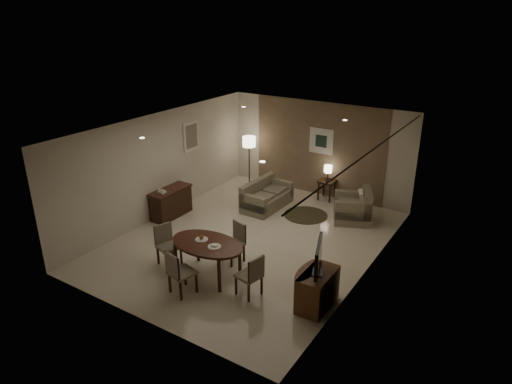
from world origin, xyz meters
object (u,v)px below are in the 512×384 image
Objects in this scene: chair_right at (249,275)px; side_table at (327,190)px; chair_left at (169,246)px; chair_near at (182,272)px; armchair at (352,205)px; tv_cabinet at (317,290)px; floor_lamp at (249,161)px; dining_table at (208,259)px; sofa at (267,195)px; chair_far at (232,243)px; console_desk at (171,203)px.

side_table is (-0.69, 5.09, -0.15)m from chair_right.
chair_near is at bearing -106.70° from chair_left.
chair_near is 0.96× the size of armchair.
chair_near is at bearing -157.20° from tv_cabinet.
chair_left is 1.03× the size of chair_right.
chair_right is at bearing -56.83° from floor_lamp.
dining_table is 3.66m from sofa.
chair_near reaches higher than side_table.
armchair is (0.42, 4.16, -0.01)m from chair_right.
chair_left is 1.57× the size of side_table.
chair_far is at bearing -161.79° from sofa.
console_desk reaches higher than sofa.
chair_left is at bearing -77.95° from chair_right.
chair_far is 0.98× the size of chair_left.
side_table is (-1.94, 4.72, -0.07)m from tv_cabinet.
chair_right is (-1.25, -0.36, 0.08)m from tv_cabinet.
chair_right reaches higher than side_table.
side_table is (1.14, 1.39, -0.09)m from sofa.
armchair is (1.52, 4.78, -0.03)m from chair_near.
sofa reaches higher than tv_cabinet.
chair_left is at bearing -54.40° from armchair.
tv_cabinet is at bearing 6.13° from dining_table.
armchair reaches higher than dining_table.
floor_lamp reaches higher than console_desk.
chair_right reaches higher than console_desk.
chair_far is at bearing -93.71° from side_table.
floor_lamp reaches higher than chair_right.
sofa is 2.79× the size of side_table.
chair_left is 0.56× the size of sofa.
chair_near reaches higher than chair_far.
sofa is 1.78m from floor_lamp.
armchair is 1.46m from side_table.
chair_right reaches higher than armchair.
console_desk is at bearing -104.84° from chair_right.
armchair is at bearing 29.47° from console_desk.
floor_lamp reaches higher than chair_far.
chair_left is 4.82m from armchair.
floor_lamp reaches higher than dining_table.
chair_right is (1.09, 0.62, -0.02)m from chair_near.
chair_left reaches higher than dining_table.
armchair is at bearing -39.54° from side_table.
chair_right is (0.97, -0.84, -0.00)m from chair_far.
chair_near is 5.72m from side_table.
dining_table is 0.95m from chair_left.
sofa is at bearing -102.44° from armchair.
tv_cabinet is 3.89m from armchair.
sofa is 1.02× the size of floor_lamp.
chair_near is 5.02m from armchair.
console_desk is 1.39× the size of chair_far.
console_desk is 3.11m from dining_table.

